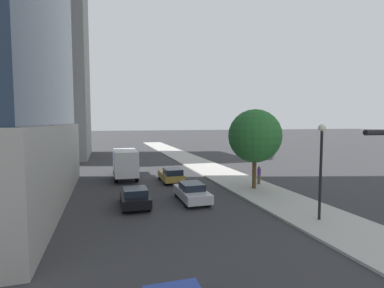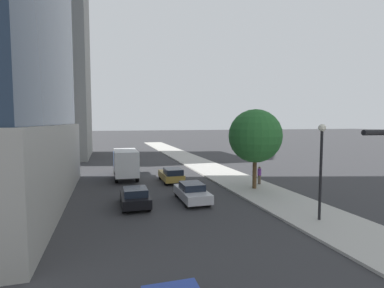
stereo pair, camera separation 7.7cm
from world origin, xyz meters
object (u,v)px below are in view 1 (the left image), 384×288
object	(u,v)px
pedestrian_purple_shirt	(259,175)
construction_building	(35,43)
car_black	(135,197)
car_gold	(171,175)
street_tree	(255,136)
box_truck	(125,162)
car_silver	(192,192)
street_lamp	(321,157)

from	to	relation	value
pedestrian_purple_shirt	construction_building	bearing A→B (deg)	129.70
car_black	car_gold	world-z (taller)	car_gold
street_tree	pedestrian_purple_shirt	distance (m)	4.25
box_truck	street_tree	bearing A→B (deg)	-39.02
car_silver	car_gold	world-z (taller)	car_gold
street_lamp	car_gold	distance (m)	15.41
car_silver	box_truck	xyz separation A→B (m)	(-4.27, 10.64, 1.04)
construction_building	car_gold	xyz separation A→B (m)	(16.82, -25.71, -17.96)
construction_building	street_lamp	bearing A→B (deg)	-59.96
construction_building	car_silver	size ratio (longest dim) A/B	9.64
construction_building	box_truck	bearing A→B (deg)	-60.67
street_lamp	car_gold	xyz separation A→B (m)	(-6.04, 13.82, -3.16)
street_tree	car_black	xyz separation A→B (m)	(-10.60, -2.21, -4.07)
construction_building	pedestrian_purple_shirt	bearing A→B (deg)	-50.30
car_gold	pedestrian_purple_shirt	bearing A→B (deg)	-26.13
street_tree	car_silver	world-z (taller)	street_tree
pedestrian_purple_shirt	box_truck	bearing A→B (deg)	149.12
pedestrian_purple_shirt	car_silver	bearing A→B (deg)	-155.26
pedestrian_purple_shirt	street_tree	bearing A→B (deg)	-131.56
car_black	pedestrian_purple_shirt	bearing A→B (deg)	17.19
construction_building	street_tree	size ratio (longest dim) A/B	6.26
construction_building	pedestrian_purple_shirt	size ratio (longest dim) A/B	26.14
street_lamp	street_tree	xyz separation A→B (m)	(0.30, 8.60, 0.86)
construction_building	car_silver	xyz separation A→B (m)	(16.82, -32.98, -18.01)
box_truck	pedestrian_purple_shirt	xyz separation A→B (m)	(11.91, -7.12, -0.74)
street_tree	box_truck	distance (m)	13.98
street_lamp	car_silver	bearing A→B (deg)	132.69
construction_building	car_gold	size ratio (longest dim) A/B	10.21
car_silver	box_truck	world-z (taller)	box_truck
street_tree	car_black	size ratio (longest dim) A/B	1.66
car_black	car_silver	bearing A→B (deg)	2.16
car_black	pedestrian_purple_shirt	size ratio (longest dim) A/B	2.52
construction_building	car_black	distance (m)	39.76
street_lamp	box_truck	bearing A→B (deg)	120.94
street_lamp	street_tree	distance (m)	8.65
car_silver	car_gold	distance (m)	7.27
street_lamp	box_truck	xyz separation A→B (m)	(-10.31, 17.19, -2.17)
car_gold	car_silver	bearing A→B (deg)	-90.00
street_lamp	box_truck	world-z (taller)	street_lamp
car_silver	construction_building	bearing A→B (deg)	117.02
car_silver	car_black	size ratio (longest dim) A/B	1.07
construction_building	car_silver	world-z (taller)	construction_building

